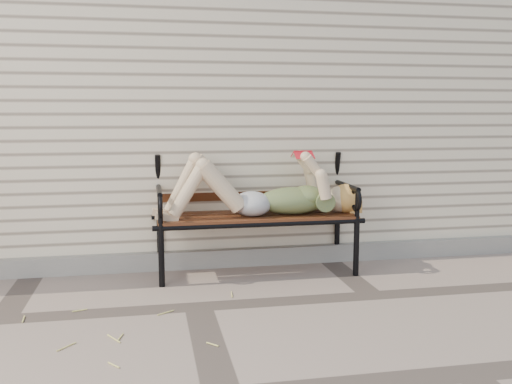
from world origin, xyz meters
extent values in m
plane|color=gray|center=(0.00, 0.00, 0.00)|extent=(80.00, 80.00, 0.00)
cube|color=#F4E1BF|center=(0.00, 3.00, 1.50)|extent=(8.00, 4.00, 3.00)
cube|color=gray|center=(0.00, 0.97, 0.07)|extent=(8.00, 0.10, 0.15)
cylinder|color=black|center=(-0.23, 0.50, 0.23)|extent=(0.05, 0.05, 0.47)
cylinder|color=black|center=(-0.23, 0.97, 0.23)|extent=(0.05, 0.05, 0.47)
cylinder|color=black|center=(1.31, 0.50, 0.23)|extent=(0.05, 0.05, 0.47)
cylinder|color=black|center=(1.31, 0.97, 0.23)|extent=(0.05, 0.05, 0.47)
cube|color=brown|center=(0.54, 0.74, 0.47)|extent=(1.58, 0.51, 0.03)
cylinder|color=black|center=(0.54, 0.50, 0.45)|extent=(1.67, 0.04, 0.04)
cylinder|color=black|center=(0.54, 0.97, 0.45)|extent=(1.67, 0.04, 0.04)
torus|color=black|center=(0.54, 1.09, 0.99)|extent=(0.29, 0.04, 0.29)
ellipsoid|color=#0A3C4B|center=(0.83, 0.71, 0.59)|extent=(0.56, 0.32, 0.22)
ellipsoid|color=#0A3C4B|center=(0.96, 0.71, 0.63)|extent=(0.27, 0.31, 0.17)
ellipsoid|color=silver|center=(0.50, 0.71, 0.58)|extent=(0.31, 0.35, 0.20)
sphere|color=beige|center=(1.24, 0.71, 0.59)|extent=(0.23, 0.23, 0.23)
ellipsoid|color=#E4A955|center=(1.29, 0.71, 0.60)|extent=(0.26, 0.26, 0.24)
cube|color=red|center=(0.92, 0.71, 0.99)|extent=(0.15, 0.02, 0.02)
cube|color=silver|center=(0.92, 0.66, 0.96)|extent=(0.15, 0.09, 0.05)
cube|color=silver|center=(0.92, 0.75, 0.96)|extent=(0.15, 0.09, 0.05)
cube|color=red|center=(0.92, 0.66, 0.97)|extent=(0.16, 0.10, 0.05)
cube|color=red|center=(0.92, 0.75, 0.97)|extent=(0.16, 0.10, 0.05)
cylinder|color=#D9CD69|center=(-1.05, -0.26, 0.01)|extent=(0.11, 0.08, 0.01)
cylinder|color=#D9CD69|center=(-0.34, 0.32, 0.01)|extent=(0.11, 0.04, 0.01)
cylinder|color=#D9CD69|center=(-0.25, -0.54, 0.01)|extent=(0.11, 0.05, 0.01)
cylinder|color=#D9CD69|center=(-0.16, 0.02, 0.01)|extent=(0.05, 0.08, 0.01)
cylinder|color=#D9CD69|center=(-0.87, -0.51, 0.01)|extent=(0.10, 0.13, 0.01)
cylinder|color=#D9CD69|center=(-0.29, -0.75, 0.01)|extent=(0.14, 0.04, 0.01)
cylinder|color=#D9CD69|center=(-0.12, 0.03, 0.01)|extent=(0.08, 0.14, 0.01)
camera|label=1|loc=(-0.32, -3.72, 1.32)|focal=40.00mm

